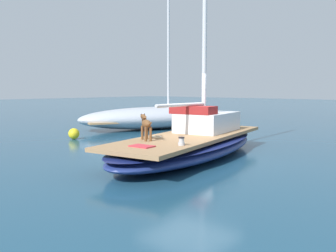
{
  "coord_description": "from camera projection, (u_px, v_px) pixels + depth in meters",
  "views": [
    {
      "loc": [
        6.44,
        -8.29,
        2.04
      ],
      "look_at": [
        0.0,
        -1.0,
        1.01
      ],
      "focal_mm": 38.12,
      "sensor_mm": 36.0,
      "label": 1
    }
  ],
  "objects": [
    {
      "name": "deck_towel",
      "position": [
        142.0,
        146.0,
        8.45
      ],
      "size": [
        0.59,
        0.41,
        0.03
      ],
      "primitive_type": "cube",
      "rotation": [
        0.0,
        0.0,
        0.1
      ],
      "color": "#C6333D",
      "rests_on": "sailboat_main"
    },
    {
      "name": "mooring_buoy",
      "position": [
        74.0,
        134.0,
        14.37
      ],
      "size": [
        0.44,
        0.44,
        0.44
      ],
      "primitive_type": "sphere",
      "color": "yellow",
      "rests_on": "ground"
    },
    {
      "name": "moored_boat_port_side",
      "position": [
        154.0,
        117.0,
        18.07
      ],
      "size": [
        5.32,
        8.01,
        7.75
      ],
      "color": "#B2B7C1",
      "rests_on": "ground"
    },
    {
      "name": "coiled_rope",
      "position": [
        156.0,
        137.0,
        10.01
      ],
      "size": [
        0.32,
        0.32,
        0.04
      ],
      "primitive_type": "torus",
      "color": "beige",
      "rests_on": "sailboat_main"
    },
    {
      "name": "sailboat_main",
      "position": [
        190.0,
        146.0,
        10.6
      ],
      "size": [
        3.74,
        7.56,
        0.66
      ],
      "color": "navy",
      "rests_on": "ground"
    },
    {
      "name": "deck_winch",
      "position": [
        181.0,
        141.0,
        8.64
      ],
      "size": [
        0.16,
        0.16,
        0.21
      ],
      "color": "#B7B7BC",
      "rests_on": "sailboat_main"
    },
    {
      "name": "ground_plane",
      "position": [
        190.0,
        157.0,
        10.63
      ],
      "size": [
        120.0,
        120.0,
        0.0
      ],
      "primitive_type": "plane",
      "color": "navy"
    },
    {
      "name": "mast_main",
      "position": [
        201.0,
        43.0,
        10.91
      ],
      "size": [
        0.14,
        2.27,
        6.19
      ],
      "color": "silver",
      "rests_on": "sailboat_main"
    },
    {
      "name": "dog_brown",
      "position": [
        146.0,
        124.0,
        9.5
      ],
      "size": [
        0.85,
        0.54,
        0.7
      ],
      "color": "brown",
      "rests_on": "sailboat_main"
    },
    {
      "name": "cabin_house",
      "position": [
        206.0,
        121.0,
        11.48
      ],
      "size": [
        1.76,
        2.44,
        0.84
      ],
      "color": "silver",
      "rests_on": "sailboat_main"
    }
  ]
}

